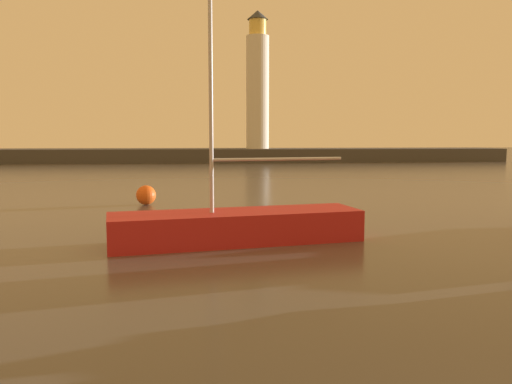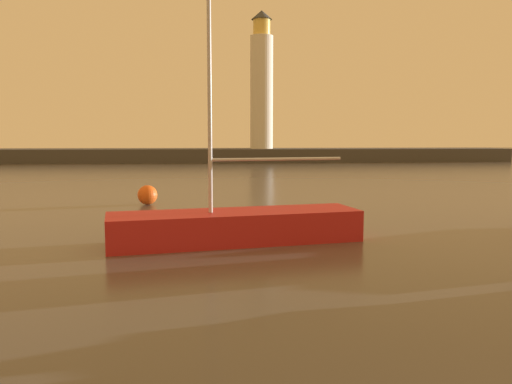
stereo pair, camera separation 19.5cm
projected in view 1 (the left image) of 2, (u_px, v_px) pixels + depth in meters
name	position (u px, v px, depth m)	size (l,w,h in m)	color
ground_plane	(248.00, 185.00, 32.82)	(220.00, 220.00, 0.00)	#4C4742
breakwater	(229.00, 155.00, 63.10)	(68.12, 6.42, 1.62)	#423F3D
lighthouse	(258.00, 84.00, 62.49)	(2.78, 2.78, 16.61)	silver
sailboat_moored	(237.00, 225.00, 15.00)	(7.54, 3.20, 9.32)	#B21E1E
mooring_buoy	(146.00, 195.00, 23.22)	(0.89, 0.89, 0.89)	#EA5919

